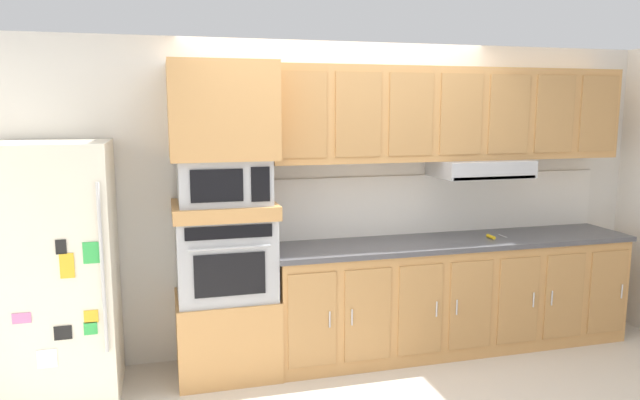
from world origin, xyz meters
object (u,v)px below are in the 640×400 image
(refrigerator, at_px, (57,272))
(microwave, at_px, (223,181))
(built_in_oven, at_px, (225,256))
(screwdriver, at_px, (492,237))

(refrigerator, xyz_separation_m, microwave, (1.14, 0.07, 0.58))
(refrigerator, distance_m, microwave, 1.28)
(microwave, bearing_deg, refrigerator, -176.60)
(built_in_oven, bearing_deg, refrigerator, -176.60)
(built_in_oven, relative_size, microwave, 1.09)
(built_in_oven, height_order, microwave, microwave)
(microwave, xyz_separation_m, screwdriver, (2.17, -0.06, -0.53))
(screwdriver, bearing_deg, built_in_oven, 178.53)
(refrigerator, distance_m, screwdriver, 3.31)
(built_in_oven, distance_m, microwave, 0.56)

